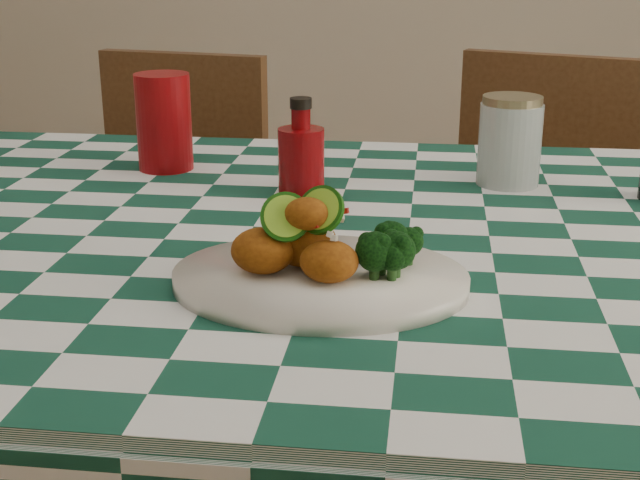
% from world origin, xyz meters
% --- Properties ---
extents(plate, '(0.33, 0.26, 0.02)m').
position_xyz_m(plate, '(0.01, -0.20, 0.80)').
color(plate, silver).
rests_on(plate, dining_table).
extents(fried_chicken_pile, '(0.13, 0.10, 0.08)m').
position_xyz_m(fried_chicken_pile, '(-0.00, -0.20, 0.85)').
color(fried_chicken_pile, '#954C0E').
rests_on(fried_chicken_pile, plate).
extents(broccoli_side, '(0.07, 0.07, 0.05)m').
position_xyz_m(broccoli_side, '(0.09, -0.19, 0.83)').
color(broccoli_side, black).
rests_on(broccoli_side, plate).
extents(red_tumbler, '(0.09, 0.09, 0.16)m').
position_xyz_m(red_tumbler, '(-0.30, 0.28, 0.86)').
color(red_tumbler, maroon).
rests_on(red_tumbler, dining_table).
extents(ketchup_bottle, '(0.09, 0.09, 0.14)m').
position_xyz_m(ketchup_bottle, '(-0.06, 0.17, 0.86)').
color(ketchup_bottle, '#700508').
rests_on(ketchup_bottle, dining_table).
extents(mason_jar, '(0.10, 0.10, 0.14)m').
position_xyz_m(mason_jar, '(0.24, 0.26, 0.85)').
color(mason_jar, '#B2BCBA').
rests_on(mason_jar, dining_table).
extents(wooden_chair_left, '(0.48, 0.49, 0.89)m').
position_xyz_m(wooden_chair_left, '(-0.49, 0.73, 0.45)').
color(wooden_chair_left, '#472814').
rests_on(wooden_chair_left, ground).
extents(wooden_chair_right, '(0.53, 0.54, 0.90)m').
position_xyz_m(wooden_chair_right, '(0.33, 0.76, 0.45)').
color(wooden_chair_right, '#472814').
rests_on(wooden_chair_right, ground).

